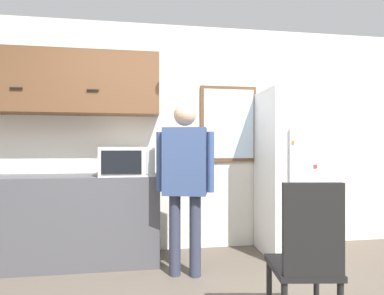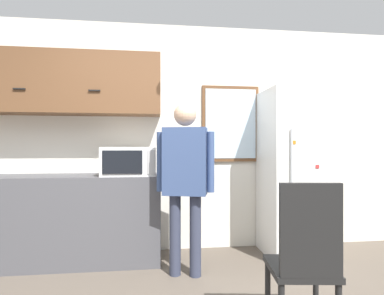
{
  "view_description": "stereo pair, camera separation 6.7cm",
  "coord_description": "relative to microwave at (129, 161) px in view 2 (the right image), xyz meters",
  "views": [
    {
      "loc": [
        -0.19,
        -1.72,
        1.23
      ],
      "look_at": [
        0.21,
        1.03,
        1.23
      ],
      "focal_mm": 28.0,
      "sensor_mm": 36.0,
      "label": 1
    },
    {
      "loc": [
        -0.12,
        -1.73,
        1.23
      ],
      "look_at": [
        0.21,
        1.03,
        1.23
      ],
      "focal_mm": 28.0,
      "sensor_mm": 36.0,
      "label": 2
    }
  ],
  "objects": [
    {
      "name": "upper_cabinets",
      "position": [
        -0.73,
        0.2,
        0.85
      ],
      "size": [
        2.13,
        0.36,
        0.67
      ],
      "color": "brown"
    },
    {
      "name": "counter",
      "position": [
        -0.73,
        0.09,
        -0.61
      ],
      "size": [
        2.13,
        0.57,
        0.93
      ],
      "color": "#4C4C51",
      "rests_on": "ground_plane"
    },
    {
      "name": "back_wall",
      "position": [
        0.4,
        0.4,
        0.27
      ],
      "size": [
        6.0,
        0.06,
        2.7
      ],
      "color": "silver",
      "rests_on": "ground_plane"
    },
    {
      "name": "person",
      "position": [
        0.56,
        -0.38,
        -0.08
      ],
      "size": [
        0.54,
        0.32,
        1.65
      ],
      "rotation": [
        0.0,
        0.0,
        -0.26
      ],
      "color": "#33384C",
      "rests_on": "ground_plane"
    },
    {
      "name": "refrigerator",
      "position": [
        1.86,
        0.04,
        -0.14
      ],
      "size": [
        0.68,
        0.68,
        1.88
      ],
      "color": "white",
      "rests_on": "ground_plane"
    },
    {
      "name": "window",
      "position": [
        1.19,
        0.36,
        0.44
      ],
      "size": [
        0.7,
        0.05,
        0.92
      ],
      "color": "brown"
    },
    {
      "name": "chair",
      "position": [
        1.23,
        -1.41,
        -0.55
      ],
      "size": [
        0.46,
        0.46,
        1.01
      ],
      "rotation": [
        0.0,
        0.0,
        3.01
      ],
      "color": "black",
      "rests_on": "ground_plane"
    },
    {
      "name": "microwave",
      "position": [
        0.0,
        0.0,
        0.0
      ],
      "size": [
        0.56,
        0.37,
        0.3
      ],
      "color": "white",
      "rests_on": "counter"
    }
  ]
}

